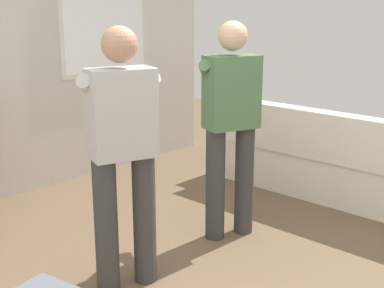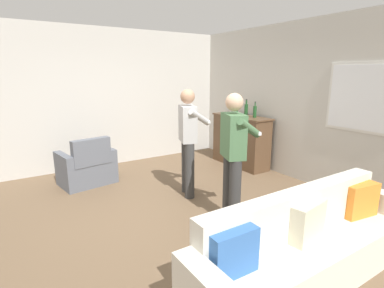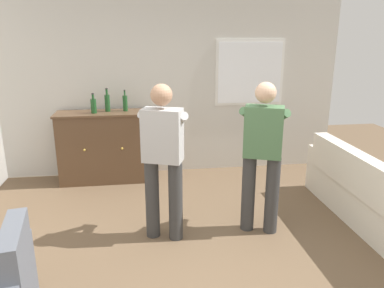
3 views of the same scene
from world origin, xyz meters
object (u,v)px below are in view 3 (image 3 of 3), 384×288
sideboard_cabinet (105,147)px  bottle_wine_green (107,102)px  couch (376,202)px  bottle_spirits_clear (125,103)px  bottle_liquor_amber (94,105)px  person_standing_left (163,155)px  person_standing_right (262,151)px

sideboard_cabinet → bottle_wine_green: (0.07, 0.06, 0.66)m
couch → bottle_spirits_clear: size_ratio=8.33×
bottle_liquor_amber → person_standing_left: bearing=-62.9°
bottle_spirits_clear → person_standing_left: (0.44, -1.82, -0.24)m
person_standing_left → person_standing_right: (1.07, 0.00, 0.00)m
couch → sideboard_cabinet: sideboard_cabinet is taller
couch → bottle_liquor_amber: size_ratio=9.05×
sideboard_cabinet → person_standing_right: bearing=-44.0°
couch → bottle_wine_green: (-3.05, 2.01, 0.85)m
bottle_liquor_amber → person_standing_left: 1.95m
sideboard_cabinet → couch: bearing=-32.0°
couch → bottle_spirits_clear: (-2.79, 2.00, 0.84)m
sideboard_cabinet → person_standing_left: person_standing_left is taller
bottle_liquor_amber → person_standing_left: (0.88, -1.72, -0.23)m
sideboard_cabinet → bottle_liquor_amber: (-0.11, -0.05, 0.64)m
bottle_wine_green → person_standing_left: size_ratio=0.20×
sideboard_cabinet → bottle_wine_green: bearing=37.3°
person_standing_left → person_standing_right: bearing=0.1°
bottle_wine_green → person_standing_right: bearing=-46.0°
couch → bottle_wine_green: bottle_wine_green is taller
person_standing_right → sideboard_cabinet: bearing=136.0°
bottle_wine_green → person_standing_left: person_standing_left is taller
sideboard_cabinet → bottle_spirits_clear: bearing=8.7°
couch → person_standing_right: bearing=171.9°
bottle_wine_green → bottle_spirits_clear: 0.26m
person_standing_left → bottle_liquor_amber: bearing=117.1°
bottle_wine_green → person_standing_right: person_standing_right is taller
couch → bottle_spirits_clear: bearing=144.4°
sideboard_cabinet → person_standing_right: (1.83, -1.77, 0.41)m
couch → person_standing_left: size_ratio=1.55×
bottle_wine_green → person_standing_left: (0.69, -1.82, -0.25)m
person_standing_right → bottle_wine_green: bearing=134.0°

